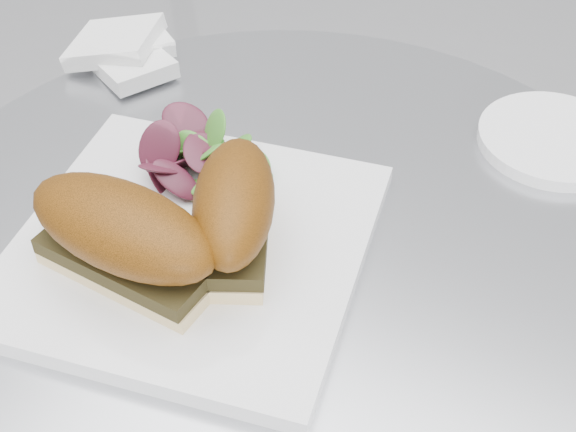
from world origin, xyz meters
name	(u,v)px	position (x,y,z in m)	size (l,w,h in m)	color
table	(284,403)	(0.00, 0.00, 0.49)	(0.70, 0.70, 0.73)	#AFB0B6
plate	(191,246)	(-0.06, -0.05, 0.74)	(0.28, 0.28, 0.02)	white
sandwich_left	(124,235)	(-0.08, -0.10, 0.79)	(0.17, 0.08, 0.08)	#D7BB86
sandwich_right	(235,210)	(-0.02, -0.04, 0.79)	(0.12, 0.15, 0.08)	#D7BB86
salad	(208,147)	(-0.09, 0.04, 0.77)	(0.10, 0.10, 0.05)	green
napkin	(126,60)	(-0.28, 0.16, 0.74)	(0.12, 0.12, 0.02)	white
saucer	(553,139)	(0.17, 0.24, 0.74)	(0.15, 0.15, 0.01)	white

